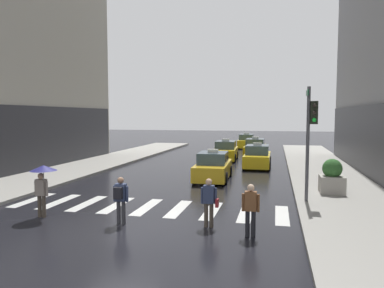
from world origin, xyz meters
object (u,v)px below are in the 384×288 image
Objects in this scene: pedestrian_with_backpack at (120,197)px; pedestrian_with_handbag at (209,200)px; taxi_fourth at (255,148)px; taxi_fifth at (246,142)px; pedestrian_plain_coat at (251,207)px; pedestrian_with_umbrella at (43,177)px; taxi_third at (226,151)px; taxi_second at (257,157)px; traffic_light_pole at (311,128)px; planter_near_corner at (332,178)px; taxi_lead at (213,167)px.

pedestrian_with_handbag is at bearing 8.06° from pedestrian_with_backpack.
taxi_fifth is at bearing 100.03° from taxi_fourth.
pedestrian_with_backpack is (-1.84, -30.88, 0.25)m from taxi_fifth.
pedestrian_plain_coat is at bearing -25.10° from pedestrian_with_handbag.
pedestrian_with_umbrella is at bearing 176.43° from pedestrian_with_backpack.
pedestrian_with_umbrella is at bearing -102.50° from taxi_third.
taxi_second is 7.37m from taxi_fourth.
taxi_third is (-5.53, 14.64, -2.53)m from traffic_light_pole.
pedestrian_with_backpack is 10.03m from planter_near_corner.
taxi_fourth reaches higher than planter_near_corner.
pedestrian_with_umbrella reaches higher than pedestrian_with_backpack.
taxi_second reaches higher than pedestrian_with_backpack.
taxi_third is 19.07m from pedestrian_with_backpack.
taxi_fifth is at bearing 103.54° from planter_near_corner.
traffic_light_pole is 1.06× the size of taxi_second.
pedestrian_with_umbrella is 7.62m from pedestrian_plain_coat.
taxi_fourth is at bearing 94.36° from taxi_second.
traffic_light_pole is 11.46m from taxi_second.
taxi_fourth is 2.78× the size of pedestrian_with_backpack.
taxi_fourth is 23.32m from pedestrian_with_umbrella.
pedestrian_with_umbrella is 1.18× the size of pedestrian_plain_coat.
pedestrian_with_umbrella reaches higher than taxi_fifth.
taxi_third is at bearing 96.10° from pedestrian_with_handbag.
taxi_lead is at bearing 80.36° from pedestrian_with_backpack.
taxi_fifth reaches higher than pedestrian_with_backpack.
taxi_third is 14.33m from planter_near_corner.
taxi_fourth is 2.87× the size of planter_near_corner.
pedestrian_with_umbrella is at bearing -177.86° from pedestrian_with_handbag.
traffic_light_pole is 2.91× the size of pedestrian_with_handbag.
taxi_lead and taxi_second have the same top height.
taxi_second is at bearing -85.64° from taxi_fourth.
taxi_third is 1.00× the size of taxi_fourth.
taxi_fifth is at bearing 97.39° from taxi_second.
taxi_fifth is (-4.72, 26.48, -2.53)m from traffic_light_pole.
traffic_light_pole is at bearing -69.31° from taxi_third.
taxi_fourth is at bearing 100.13° from traffic_light_pole.
planter_near_corner is at bearing -66.40° from taxi_second.
pedestrian_with_handbag is at bearing -83.90° from taxi_third.
taxi_third is (-2.84, 3.79, 0.00)m from taxi_second.
taxi_fifth is (-2.03, 15.63, 0.00)m from taxi_second.
pedestrian_with_handbag is at bearing -93.28° from taxi_second.
taxi_second is 4.74m from taxi_third.
taxi_fifth is at bearing 94.77° from pedestrian_plain_coat.
taxi_fourth is 8.42m from taxi_fifth.
taxi_fourth is 16.81m from planter_near_corner.
taxi_second is 0.99× the size of taxi_third.
pedestrian_with_backpack is 3.05m from pedestrian_with_handbag.
taxi_third reaches higher than pedestrian_with_handbag.
taxi_third is 19.58m from pedestrian_plain_coat.
taxi_second is (-2.69, 10.85, -2.53)m from traffic_light_pole.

